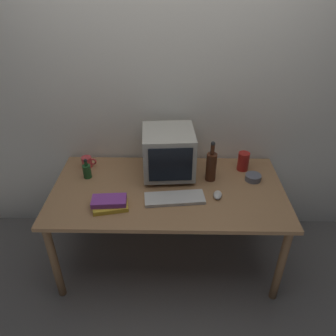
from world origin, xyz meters
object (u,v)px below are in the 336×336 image
(computer_mouse, at_px, (218,195))
(crt_monitor, at_px, (169,153))
(bottle_tall, at_px, (211,166))
(bottle_short, at_px, (87,171))
(cd_spindle, at_px, (253,177))
(metal_canister, at_px, (243,161))
(keyboard, at_px, (175,198))
(book_stack, at_px, (110,203))
(mug, at_px, (87,162))

(computer_mouse, bearing_deg, crt_monitor, 151.34)
(bottle_tall, xyz_separation_m, bottle_short, (-0.95, 0.01, -0.06))
(cd_spindle, height_order, metal_canister, metal_canister)
(keyboard, relative_size, cd_spindle, 3.50)
(book_stack, relative_size, mug, 2.20)
(keyboard, height_order, cd_spindle, cd_spindle)
(computer_mouse, distance_m, cd_spindle, 0.37)
(mug, bearing_deg, keyboard, -30.74)
(book_stack, relative_size, cd_spindle, 2.20)
(computer_mouse, xyz_separation_m, book_stack, (-0.75, -0.12, 0.01))
(bottle_short, distance_m, metal_canister, 1.23)
(keyboard, xyz_separation_m, computer_mouse, (0.31, 0.04, 0.01))
(crt_monitor, bearing_deg, computer_mouse, -40.00)
(keyboard, distance_m, book_stack, 0.45)
(bottle_tall, distance_m, book_stack, 0.80)
(bottle_short, bearing_deg, crt_monitor, 5.29)
(keyboard, bearing_deg, bottle_short, 151.58)
(metal_canister, bearing_deg, bottle_tall, -151.58)
(computer_mouse, height_order, metal_canister, metal_canister)
(computer_mouse, bearing_deg, metal_canister, 68.34)
(keyboard, distance_m, bottle_short, 0.73)
(keyboard, relative_size, metal_canister, 2.80)
(book_stack, bearing_deg, bottle_tall, 25.48)
(cd_spindle, bearing_deg, computer_mouse, -143.37)
(bottle_short, relative_size, metal_canister, 1.10)
(keyboard, distance_m, cd_spindle, 0.65)
(computer_mouse, relative_size, mug, 0.83)
(keyboard, xyz_separation_m, bottle_short, (-0.67, 0.27, 0.05))
(cd_spindle, bearing_deg, bottle_tall, 179.38)
(metal_canister, bearing_deg, mug, 179.27)
(cd_spindle, xyz_separation_m, metal_canister, (-0.05, 0.15, 0.05))
(crt_monitor, relative_size, cd_spindle, 3.44)
(book_stack, bearing_deg, bottle_short, 123.33)
(mug, bearing_deg, cd_spindle, -7.25)
(keyboard, bearing_deg, mug, 142.76)
(book_stack, height_order, mug, mug)
(book_stack, xyz_separation_m, metal_canister, (0.99, 0.49, 0.04))
(crt_monitor, xyz_separation_m, metal_canister, (0.59, 0.08, -0.12))
(bottle_short, relative_size, book_stack, 0.62)
(computer_mouse, xyz_separation_m, bottle_short, (-0.98, 0.24, 0.04))
(crt_monitor, height_order, book_stack, crt_monitor)
(computer_mouse, distance_m, book_stack, 0.76)
(crt_monitor, height_order, mug, crt_monitor)
(mug, bearing_deg, crt_monitor, -7.86)
(computer_mouse, height_order, bottle_tall, bottle_tall)
(keyboard, xyz_separation_m, bottle_tall, (0.27, 0.26, 0.11))
(bottle_short, height_order, metal_canister, bottle_short)
(crt_monitor, bearing_deg, metal_canister, 7.30)
(crt_monitor, xyz_separation_m, cd_spindle, (0.64, -0.07, -0.17))
(bottle_short, bearing_deg, computer_mouse, -13.53)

